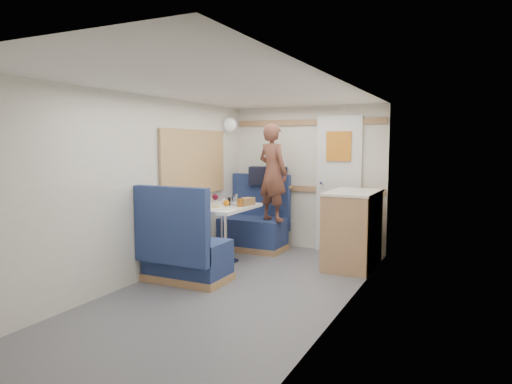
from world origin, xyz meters
The scene contains 28 objects.
floor centered at (0.00, 0.00, 0.00)m, with size 4.50×4.50×0.00m, color #515156.
ceiling centered at (0.00, 0.00, 2.00)m, with size 4.50×4.50×0.00m, color silver.
wall_back centered at (0.00, 2.25, 1.00)m, with size 2.20×0.02×2.00m, color silver.
wall_left centered at (-1.10, 0.00, 1.00)m, with size 0.02×4.50×2.00m, color silver.
wall_right centered at (1.10, 0.00, 1.00)m, with size 0.02×4.50×2.00m, color silver.
oak_trim_low centered at (0.00, 2.23, 0.85)m, with size 2.15×0.02×0.08m, color #AA814D.
oak_trim_high centered at (0.00, 2.23, 1.78)m, with size 2.15×0.02×0.08m, color #AA814D.
side_window centered at (-1.08, 1.00, 1.25)m, with size 0.04×1.30×0.72m, color #97A58C.
rear_door centered at (0.45, 2.22, 0.97)m, with size 0.62×0.12×1.86m.
dinette_table centered at (-0.65, 1.00, 0.57)m, with size 0.62×0.92×0.72m.
bench_far centered at (-0.65, 1.86, 0.30)m, with size 0.90×0.59×1.05m.
bench_near centered at (-0.65, 0.14, 0.30)m, with size 0.90×0.59×1.05m.
ledge centered at (-0.65, 2.12, 0.88)m, with size 0.90×0.14×0.04m, color #AA814D.
dome_light centered at (-1.04, 1.85, 1.75)m, with size 0.20×0.20×0.20m, color white.
galley_counter centered at (0.82, 1.55, 0.47)m, with size 0.57×0.92×0.92m.
person centered at (-0.32, 1.74, 1.10)m, with size 0.47×0.31×1.30m, color brown.
duffel_bag centered at (-0.56, 2.12, 1.03)m, with size 0.53×0.26×0.26m, color black.
tray centered at (-0.59, 0.69, 0.73)m, with size 0.29×0.37×0.02m, color white.
orange_fruit centered at (-0.55, 0.88, 0.78)m, with size 0.08×0.08×0.08m, color orange.
cheese_block centered at (-0.59, 0.72, 0.75)m, with size 0.10×0.06×0.03m, color #E9E187.
wine_glass centered at (-0.66, 0.81, 0.84)m, with size 0.08×0.08×0.17m.
tumbler_left centered at (-0.77, 0.74, 0.77)m, with size 0.07×0.07×0.11m, color white.
tumbler_mid centered at (-0.70, 1.38, 0.78)m, with size 0.07×0.07×0.11m, color white.
tumbler_right centered at (-0.58, 1.14, 0.78)m, with size 0.07×0.07×0.11m, color silver.
beer_glass centered at (-0.44, 1.03, 0.77)m, with size 0.07×0.07×0.10m, color #8F4E14.
pepper_grinder centered at (-0.62, 1.07, 0.77)m, with size 0.04×0.04×0.10m, color black.
salt_grinder centered at (-0.67, 1.03, 0.76)m, with size 0.04×0.04×0.09m, color silver.
bread_loaf centered at (-0.43, 1.16, 0.77)m, with size 0.12×0.23×0.09m, color brown.
Camera 1 is at (2.13, -3.84, 1.48)m, focal length 32.00 mm.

